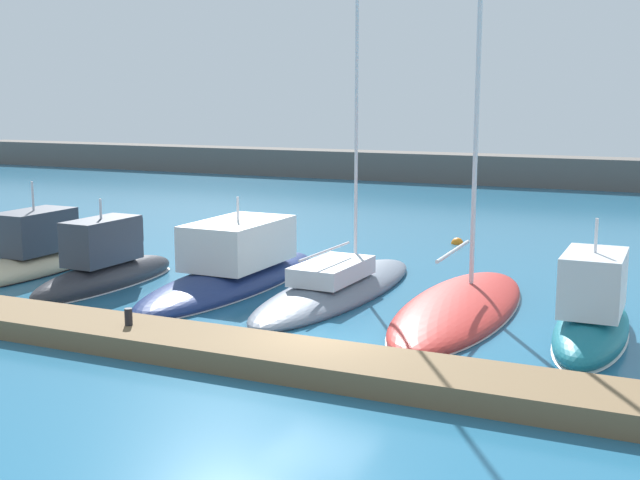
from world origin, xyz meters
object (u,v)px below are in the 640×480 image
at_px(motorboat_charcoal_second, 106,268).
at_px(sailboat_red_fifth, 460,305).
at_px(motorboat_sand_nearest, 27,258).
at_px(mooring_buoy_orange, 457,244).
at_px(sailboat_slate_fourth, 337,285).
at_px(motorboat_navy_third, 235,269).
at_px(motorboat_teal_sixth, 592,316).
at_px(dock_bollard, 128,317).

xyz_separation_m(motorboat_charcoal_second, sailboat_red_fifth, (11.69, 1.63, -0.40)).
xyz_separation_m(motorboat_sand_nearest, mooring_buoy_orange, (12.51, 12.29, -0.54)).
bearing_deg(motorboat_sand_nearest, sailboat_slate_fourth, -81.08).
height_order(motorboat_navy_third, sailboat_red_fifth, sailboat_red_fifth).
xyz_separation_m(motorboat_sand_nearest, motorboat_teal_sixth, (19.47, -0.13, 0.08)).
distance_m(motorboat_charcoal_second, dock_bollard, 7.01).
bearing_deg(motorboat_navy_third, motorboat_teal_sixth, -97.04).
xyz_separation_m(motorboat_sand_nearest, sailboat_red_fifth, (15.61, 1.12, -0.33)).
xyz_separation_m(sailboat_red_fifth, motorboat_teal_sixth, (3.86, -1.25, 0.41)).
relative_size(motorboat_charcoal_second, mooring_buoy_orange, 12.64).
xyz_separation_m(motorboat_sand_nearest, sailboat_slate_fourth, (11.44, 1.66, -0.24)).
bearing_deg(motorboat_sand_nearest, dock_bollard, -121.80).
distance_m(motorboat_sand_nearest, sailboat_red_fifth, 15.65).
bearing_deg(motorboat_navy_third, sailboat_red_fifth, -91.81).
bearing_deg(sailboat_red_fifth, sailboat_slate_fourth, 82.04).
relative_size(sailboat_red_fifth, dock_bollard, 42.17).
distance_m(sailboat_red_fifth, mooring_buoy_orange, 11.59).
relative_size(sailboat_slate_fourth, sailboat_red_fifth, 1.18).
xyz_separation_m(motorboat_charcoal_second, sailboat_slate_fourth, (7.51, 2.16, -0.32)).
xyz_separation_m(motorboat_sand_nearest, dock_bollard, (8.76, -5.58, 0.21)).
height_order(motorboat_sand_nearest, motorboat_charcoal_second, motorboat_sand_nearest).
bearing_deg(sailboat_slate_fourth, dock_bollard, 161.81).
xyz_separation_m(motorboat_navy_third, mooring_buoy_orange, (4.76, 10.82, -0.56)).
bearing_deg(dock_bollard, motorboat_navy_third, 98.17).
bearing_deg(dock_bollard, sailboat_red_fifth, 44.38).
bearing_deg(mooring_buoy_orange, motorboat_navy_third, -113.73).
distance_m(motorboat_charcoal_second, motorboat_teal_sixth, 15.55).
distance_m(motorboat_navy_third, sailboat_red_fifth, 7.87).
height_order(motorboat_sand_nearest, motorboat_teal_sixth, motorboat_sand_nearest).
distance_m(motorboat_navy_third, dock_bollard, 7.12).
relative_size(motorboat_charcoal_second, sailboat_red_fifth, 0.36).
bearing_deg(motorboat_navy_third, sailboat_slate_fourth, -86.34).
height_order(sailboat_slate_fourth, sailboat_red_fifth, sailboat_slate_fourth).
distance_m(motorboat_sand_nearest, motorboat_teal_sixth, 19.47).
bearing_deg(sailboat_red_fifth, motorboat_teal_sixth, -108.56).
bearing_deg(motorboat_navy_third, dock_bollard, -171.12).
distance_m(sailboat_slate_fourth, sailboat_red_fifth, 4.21).
height_order(motorboat_sand_nearest, dock_bollard, motorboat_sand_nearest).
distance_m(motorboat_charcoal_second, mooring_buoy_orange, 15.42).
distance_m(motorboat_sand_nearest, motorboat_navy_third, 7.89).
bearing_deg(sailboat_red_fifth, dock_bollard, 133.74).
distance_m(motorboat_teal_sixth, mooring_buoy_orange, 14.24).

